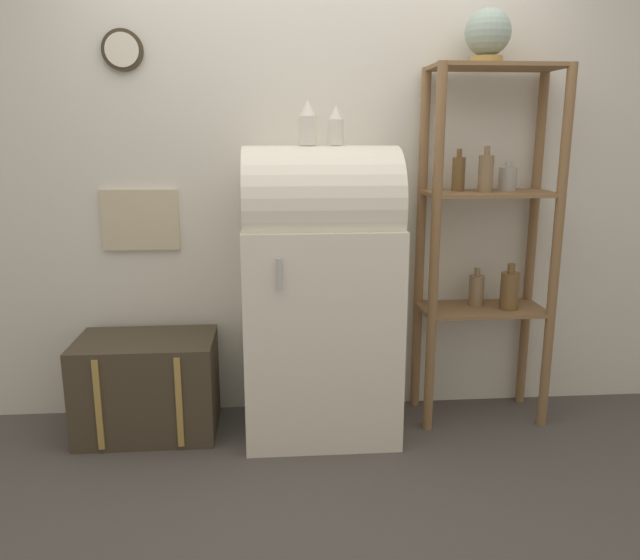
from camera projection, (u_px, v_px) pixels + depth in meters
ground_plane at (325, 451)px, 3.09m from camera, size 12.00×12.00×0.00m
wall_back at (315, 169)px, 3.34m from camera, size 7.00×0.09×2.70m
refrigerator at (321, 291)px, 3.16m from camera, size 0.77×0.62×1.48m
suitcase_trunk at (148, 386)px, 3.24m from camera, size 0.70×0.45×0.51m
shelf_unit at (489, 231)px, 3.26m from camera, size 0.68×0.35×1.87m
globe at (488, 35)px, 3.05m from camera, size 0.23×0.23×0.27m
vase_left at (308, 124)px, 2.98m from camera, size 0.09×0.09×0.21m
vase_center at (336, 127)px, 2.99m from camera, size 0.08×0.08×0.19m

